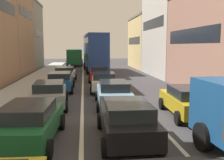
% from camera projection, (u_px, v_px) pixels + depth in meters
% --- Properties ---
extents(sidewalk_left, '(2.60, 64.00, 0.14)m').
position_uv_depth(sidewalk_left, '(24.00, 87.00, 21.93)').
color(sidewalk_left, '#AEAEAE').
rests_on(sidewalk_left, ground).
extents(lane_stripe_left, '(0.16, 60.00, 0.01)m').
position_uv_depth(lane_stripe_left, '(83.00, 86.00, 22.48)').
color(lane_stripe_left, silver).
rests_on(lane_stripe_left, ground).
extents(lane_stripe_right, '(0.16, 60.00, 0.01)m').
position_uv_depth(lane_stripe_right, '(121.00, 86.00, 22.85)').
color(lane_stripe_right, silver).
rests_on(lane_stripe_right, ground).
extents(building_row_right, '(7.20, 43.90, 13.05)m').
position_uv_depth(building_row_right, '(209.00, 26.00, 23.50)').
color(building_row_right, tan).
rests_on(building_row_right, ground).
extents(sedan_centre_lane_second, '(2.10, 4.32, 1.49)m').
position_uv_depth(sedan_centre_lane_second, '(127.00, 120.00, 9.56)').
color(sedan_centre_lane_second, black).
rests_on(sedan_centre_lane_second, ground).
extents(wagon_left_lane_second, '(2.26, 4.40, 1.49)m').
position_uv_depth(wagon_left_lane_second, '(30.00, 122.00, 9.29)').
color(wagon_left_lane_second, '#19592D').
rests_on(wagon_left_lane_second, ground).
extents(hatchback_centre_lane_third, '(2.13, 4.33, 1.49)m').
position_uv_depth(hatchback_centre_lane_third, '(113.00, 93.00, 15.06)').
color(hatchback_centre_lane_third, '#759EB7').
rests_on(hatchback_centre_lane_third, ground).
extents(sedan_left_lane_third, '(2.27, 4.40, 1.49)m').
position_uv_depth(sedan_left_lane_third, '(50.00, 93.00, 14.84)').
color(sedan_left_lane_third, gray).
rests_on(sedan_left_lane_third, ground).
extents(coupe_centre_lane_fourth, '(2.24, 4.39, 1.49)m').
position_uv_depth(coupe_centre_lane_fourth, '(104.00, 81.00, 19.98)').
color(coupe_centre_lane_fourth, beige).
rests_on(coupe_centre_lane_fourth, ground).
extents(sedan_left_lane_fourth, '(2.08, 4.31, 1.49)m').
position_uv_depth(sedan_left_lane_fourth, '(60.00, 81.00, 20.13)').
color(sedan_left_lane_fourth, '#194C8C').
rests_on(sedan_left_lane_fourth, ground).
extents(sedan_centre_lane_fifth, '(2.19, 4.36, 1.49)m').
position_uv_depth(sedan_centre_lane_fifth, '(99.00, 73.00, 25.77)').
color(sedan_centre_lane_fifth, '#A51E1E').
rests_on(sedan_centre_lane_fifth, ground).
extents(sedan_left_lane_fifth, '(2.15, 4.35, 1.49)m').
position_uv_depth(sedan_left_lane_fifth, '(65.00, 74.00, 25.23)').
color(sedan_left_lane_fifth, silver).
rests_on(sedan_left_lane_fifth, ground).
extents(sedan_right_lane_behind_truck, '(2.23, 4.38, 1.49)m').
position_uv_depth(sedan_right_lane_behind_truck, '(188.00, 101.00, 12.88)').
color(sedan_right_lane_behind_truck, '#B29319').
rests_on(sedan_right_lane_behind_truck, ground).
extents(bus_mid_queue_primary, '(3.20, 10.61, 5.06)m').
position_uv_depth(bus_mid_queue_primary, '(95.00, 51.00, 34.89)').
color(bus_mid_queue_primary, navy).
rests_on(bus_mid_queue_primary, ground).
extents(bus_far_queue_secondary, '(2.92, 10.54, 2.90)m').
position_uv_depth(bus_far_queue_secondary, '(75.00, 56.00, 47.00)').
color(bus_far_queue_secondary, '#1E6033').
rests_on(bus_far_queue_secondary, ground).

